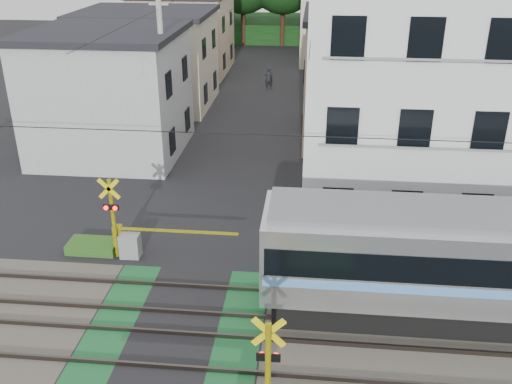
# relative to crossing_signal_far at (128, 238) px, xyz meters

# --- Properties ---
(ground) EXTENTS (120.00, 120.00, 0.00)m
(ground) POSITION_rel_crossing_signal_far_xyz_m (2.59, -3.65, -0.71)
(ground) COLOR black
(track_bed) EXTENTS (120.00, 120.00, 0.14)m
(track_bed) POSITION_rel_crossing_signal_far_xyz_m (2.59, -3.65, -0.67)
(track_bed) COLOR #47423A
(track_bed) RESTS_ON ground
(crossing_signal_far) EXTENTS (4.74, 0.65, 3.09)m
(crossing_signal_far) POSITION_rel_crossing_signal_far_xyz_m (0.00, 0.00, 0.00)
(crossing_signal_far) COLOR yellow
(crossing_signal_far) RESTS_ON ground
(apartment_block) EXTENTS (10.20, 8.36, 9.30)m
(apartment_block) POSITION_rel_crossing_signal_far_xyz_m (11.09, 5.84, 3.94)
(apartment_block) COLOR silver
(apartment_block) RESTS_ON ground
(houses_row) EXTENTS (22.07, 31.35, 6.80)m
(houses_row) POSITION_rel_crossing_signal_far_xyz_m (2.84, 22.27, 2.53)
(houses_row) COLOR #A8ABAD
(houses_row) RESTS_ON ground
(catenary) EXTENTS (60.00, 5.04, 7.00)m
(catenary) POSITION_rel_crossing_signal_far_xyz_m (8.59, -3.62, 2.98)
(catenary) COLOR #2D2D33
(catenary) RESTS_ON ground
(utility_poles) EXTENTS (7.90, 42.00, 8.00)m
(utility_poles) POSITION_rel_crossing_signal_far_xyz_m (1.53, 19.35, 3.37)
(utility_poles) COLOR #A5A5A0
(utility_poles) RESTS_ON ground
(pedestrian) EXTENTS (0.66, 0.52, 1.61)m
(pedestrian) POSITION_rel_crossing_signal_far_xyz_m (3.05, 24.16, 0.09)
(pedestrian) COLOR black
(pedestrian) RESTS_ON ground
(weed_patches) EXTENTS (10.25, 8.80, 0.40)m
(weed_patches) POSITION_rel_crossing_signal_far_xyz_m (4.34, -3.74, -0.53)
(weed_patches) COLOR #2D5E1E
(weed_patches) RESTS_ON ground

